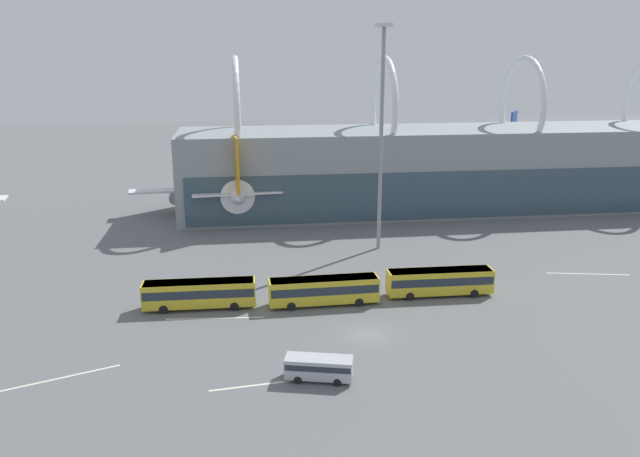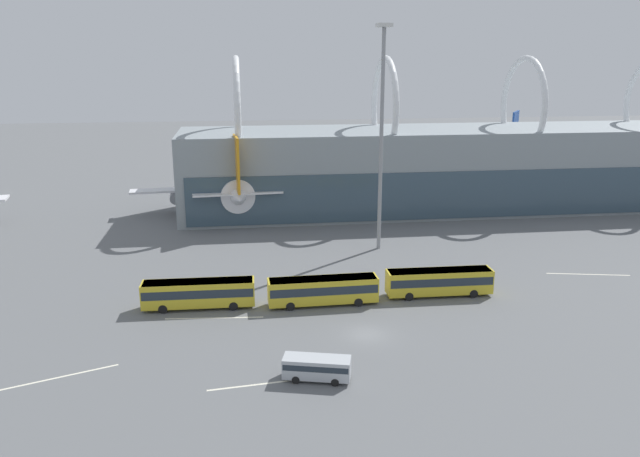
{
  "view_description": "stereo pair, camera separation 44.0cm",
  "coord_description": "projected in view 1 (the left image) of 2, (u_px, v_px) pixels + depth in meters",
  "views": [
    {
      "loc": [
        -12.85,
        -57.68,
        27.71
      ],
      "look_at": [
        -1.36,
        26.6,
        4.0
      ],
      "focal_mm": 35.0,
      "sensor_mm": 36.0,
      "label": 1
    },
    {
      "loc": [
        -12.41,
        -57.74,
        27.71
      ],
      "look_at": [
        -1.36,
        26.6,
        4.0
      ],
      "focal_mm": 35.0,
      "sensor_mm": 36.0,
      "label": 2
    }
  ],
  "objects": [
    {
      "name": "ground_plane",
      "position": [
        368.0,
        334.0,
        64.17
      ],
      "size": [
        440.0,
        440.0,
        0.0
      ],
      "primitive_type": "plane",
      "color": "slate"
    },
    {
      "name": "terminal_building",
      "position": [
        581.0,
        163.0,
        118.4
      ],
      "size": [
        150.27,
        18.73,
        27.72
      ],
      "color": "gray",
      "rests_on": "ground_plane"
    },
    {
      "name": "airliner_at_gate_far",
      "position": [
        230.0,
        181.0,
        114.38
      ],
      "size": [
        36.04,
        35.14,
        15.25
      ],
      "rotation": [
        0.0,
        0.0,
        1.66
      ],
      "color": "white",
      "rests_on": "ground_plane"
    },
    {
      "name": "airliner_parked_remote",
      "position": [
        501.0,
        163.0,
        137.01
      ],
      "size": [
        30.84,
        31.78,
        15.05
      ],
      "rotation": [
        0.0,
        0.0,
        4.12
      ],
      "color": "silver",
      "rests_on": "ground_plane"
    },
    {
      "name": "shuttle_bus_0",
      "position": [
        199.0,
        292.0,
        70.28
      ],
      "size": [
        12.63,
        2.83,
        3.19
      ],
      "rotation": [
        0.0,
        0.0,
        -0.02
      ],
      "color": "gold",
      "rests_on": "ground_plane"
    },
    {
      "name": "shuttle_bus_1",
      "position": [
        324.0,
        289.0,
        71.28
      ],
      "size": [
        12.63,
        2.85,
        3.19
      ],
      "rotation": [
        0.0,
        0.0,
        0.02
      ],
      "color": "gold",
      "rests_on": "ground_plane"
    },
    {
      "name": "shuttle_bus_2",
      "position": [
        440.0,
        280.0,
        74.05
      ],
      "size": [
        12.62,
        2.79,
        3.19
      ],
      "rotation": [
        0.0,
        0.0,
        -0.02
      ],
      "color": "gold",
      "rests_on": "ground_plane"
    },
    {
      "name": "service_van_foreground",
      "position": [
        319.0,
        367.0,
        54.86
      ],
      "size": [
        6.25,
        3.44,
        2.1
      ],
      "rotation": [
        0.0,
        0.0,
        -0.26
      ],
      "color": "#B2B7BC",
      "rests_on": "ground_plane"
    },
    {
      "name": "floodlight_mast",
      "position": [
        382.0,
        122.0,
        87.74
      ],
      "size": [
        2.03,
        2.03,
        31.88
      ],
      "color": "gray",
      "rests_on": "ground_plane"
    },
    {
      "name": "lane_stripe_0",
      "position": [
        188.0,
        306.0,
        71.32
      ],
      "size": [
        9.47,
        2.4,
        0.01
      ],
      "primitive_type": "cube",
      "rotation": [
        0.0,
        0.0,
        -0.23
      ],
      "color": "silver",
      "rests_on": "ground_plane"
    },
    {
      "name": "lane_stripe_1",
      "position": [
        588.0,
        274.0,
        81.81
      ],
      "size": [
        10.5,
        2.46,
        0.01
      ],
      "primitive_type": "cube",
      "rotation": [
        0.0,
        0.0,
        -0.21
      ],
      "color": "silver",
      "rests_on": "ground_plane"
    },
    {
      "name": "lane_stripe_2",
      "position": [
        50.0,
        380.0,
        55.04
      ],
      "size": [
        11.3,
        4.37,
        0.01
      ],
      "primitive_type": "cube",
      "rotation": [
        0.0,
        0.0,
        0.35
      ],
      "color": "silver",
      "rests_on": "ground_plane"
    },
    {
      "name": "lane_stripe_3",
      "position": [
        215.0,
        318.0,
        68.02
      ],
      "size": [
        10.67,
        1.11,
        0.01
      ],
      "primitive_type": "cube",
      "rotation": [
        0.0,
        0.0,
        -0.08
      ],
      "color": "silver",
      "rests_on": "ground_plane"
    },
    {
      "name": "lane_stripe_4",
      "position": [
        272.0,
        383.0,
        54.55
      ],
      "size": [
        10.94,
        1.41,
        0.01
      ],
      "primitive_type": "cube",
      "rotation": [
        0.0,
        0.0,
        0.11
      ],
      "color": "silver",
      "rests_on": "ground_plane"
    }
  ]
}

